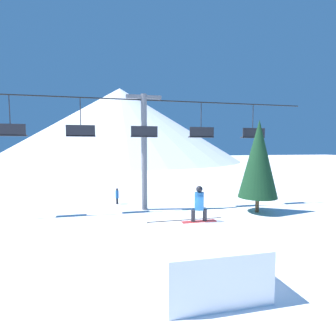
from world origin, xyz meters
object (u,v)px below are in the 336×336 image
at_px(pine_tree_near, 258,159).
at_px(distant_skier, 117,195).
at_px(snow_ramp, 201,257).
at_px(snowboarder, 199,204).

distance_m(pine_tree_near, distant_skier, 10.58).
bearing_deg(snow_ramp, pine_tree_near, 48.16).
bearing_deg(distant_skier, snowboarder, -75.96).
bearing_deg(distant_skier, snow_ramp, -79.43).
bearing_deg(snowboarder, distant_skier, 104.04).
xyz_separation_m(pine_tree_near, distant_skier, (-9.06, 4.63, -2.91)).
bearing_deg(snow_ramp, snowboarder, 72.80).
relative_size(snow_ramp, snowboarder, 2.59).
distance_m(snowboarder, pine_tree_near, 8.97).
bearing_deg(snowboarder, pine_tree_near, 44.26).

